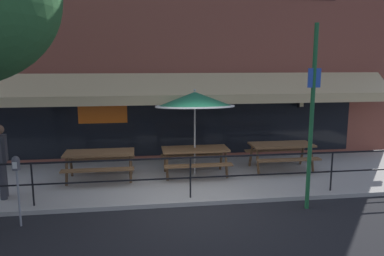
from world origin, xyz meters
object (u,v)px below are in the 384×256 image
at_px(picnic_table_right, 281,149).
at_px(parking_meter_near, 16,170).
at_px(picnic_table_centre, 195,154).
at_px(pedestrian_walking, 1,158).
at_px(patio_umbrella_centre, 195,100).
at_px(street_sign_pole, 312,117).
at_px(picnic_table_left, 100,158).

distance_m(picnic_table_right, parking_meter_near, 6.98).
bearing_deg(picnic_table_centre, pedestrian_walking, -166.54).
xyz_separation_m(picnic_table_right, pedestrian_walking, (-7.16, -1.32, 0.35)).
height_order(patio_umbrella_centre, street_sign_pole, street_sign_pole).
bearing_deg(patio_umbrella_centre, parking_meter_near, -145.90).
xyz_separation_m(picnic_table_left, picnic_table_centre, (2.55, 0.05, 0.00)).
xyz_separation_m(picnic_table_centre, street_sign_pole, (2.13, -2.45, 1.34)).
height_order(picnic_table_left, street_sign_pole, street_sign_pole).
distance_m(patio_umbrella_centre, street_sign_pole, 3.31).
xyz_separation_m(picnic_table_centre, picnic_table_right, (2.55, 0.21, 0.00)).
xyz_separation_m(picnic_table_right, street_sign_pole, (-0.42, -2.66, 1.34)).
height_order(patio_umbrella_centre, pedestrian_walking, patio_umbrella_centre).
height_order(picnic_table_left, patio_umbrella_centre, patio_umbrella_centre).
distance_m(picnic_table_left, street_sign_pole, 5.42).
bearing_deg(street_sign_pole, patio_umbrella_centre, 130.04).
xyz_separation_m(picnic_table_left, street_sign_pole, (4.68, -2.39, 1.34)).
bearing_deg(picnic_table_right, patio_umbrella_centre, -177.16).
bearing_deg(picnic_table_right, pedestrian_walking, -169.57).
bearing_deg(street_sign_pole, picnic_table_right, 80.96).
height_order(picnic_table_centre, patio_umbrella_centre, patio_umbrella_centre).
distance_m(picnic_table_centre, pedestrian_walking, 4.76).
bearing_deg(street_sign_pole, parking_meter_near, -179.26).
bearing_deg(parking_meter_near, picnic_table_left, 62.17).
bearing_deg(picnic_table_right, street_sign_pole, -99.04).
height_order(picnic_table_left, parking_meter_near, parking_meter_near).
distance_m(patio_umbrella_centre, pedestrian_walking, 4.90).
height_order(picnic_table_centre, parking_meter_near, parking_meter_near).
relative_size(picnic_table_centre, pedestrian_walking, 1.05).
relative_size(picnic_table_centre, parking_meter_near, 1.27).
relative_size(picnic_table_left, patio_umbrella_centre, 0.76).
xyz_separation_m(picnic_table_centre, pedestrian_walking, (-4.61, -1.10, 0.35)).
height_order(picnic_table_left, pedestrian_walking, pedestrian_walking).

